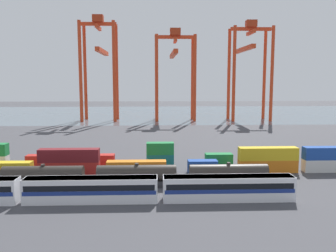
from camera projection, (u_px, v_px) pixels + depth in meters
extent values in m
plane|color=#424247|center=(140.00, 139.00, 115.65)|extent=(420.00, 420.00, 0.00)
cube|color=slate|center=(146.00, 113.00, 204.93)|extent=(400.00, 110.00, 0.01)
cube|color=silver|center=(91.00, 190.00, 55.70)|extent=(20.70, 3.10, 3.90)
cube|color=navy|center=(91.00, 190.00, 55.71)|extent=(20.29, 3.14, 0.64)
cube|color=black|center=(91.00, 185.00, 55.61)|extent=(19.87, 3.13, 0.90)
cube|color=slate|center=(91.00, 179.00, 55.47)|extent=(20.49, 2.85, 0.36)
cube|color=silver|center=(228.00, 188.00, 56.55)|extent=(20.70, 3.10, 3.90)
cube|color=navy|center=(228.00, 189.00, 56.57)|extent=(20.29, 3.14, 0.64)
cube|color=black|center=(228.00, 184.00, 56.47)|extent=(19.87, 3.13, 0.90)
cube|color=slate|center=(229.00, 177.00, 56.33)|extent=(20.49, 2.85, 0.36)
cube|color=#232326|center=(44.00, 184.00, 63.34)|extent=(14.10, 2.50, 1.10)
cylinder|color=#2D2823|center=(43.00, 174.00, 63.09)|extent=(14.10, 2.78, 2.78)
cylinder|color=#2D2823|center=(43.00, 165.00, 62.89)|extent=(0.70, 0.70, 0.36)
cube|color=#232326|center=(137.00, 183.00, 63.99)|extent=(14.10, 2.50, 1.10)
cylinder|color=#2D2823|center=(137.00, 173.00, 63.75)|extent=(14.10, 2.78, 2.78)
cylinder|color=#2D2823|center=(137.00, 164.00, 63.55)|extent=(0.70, 0.70, 0.36)
cube|color=#232326|center=(228.00, 182.00, 64.65)|extent=(14.10, 2.50, 1.10)
cylinder|color=#2D2823|center=(228.00, 172.00, 64.40)|extent=(14.10, 2.78, 2.78)
cylinder|color=#2D2823|center=(229.00, 163.00, 64.20)|extent=(0.70, 0.70, 0.36)
cube|color=gold|center=(2.00, 168.00, 71.81)|extent=(12.10, 2.44, 2.60)
cube|color=#AD211C|center=(70.00, 168.00, 72.35)|extent=(12.10, 2.44, 2.60)
cube|color=maroon|center=(69.00, 155.00, 72.02)|extent=(12.10, 2.44, 2.60)
cube|color=orange|center=(137.00, 167.00, 72.89)|extent=(12.10, 2.44, 2.60)
cube|color=#1C4299|center=(203.00, 166.00, 73.42)|extent=(6.04, 2.44, 2.60)
cube|color=orange|center=(268.00, 166.00, 73.96)|extent=(12.10, 2.44, 2.60)
cube|color=gold|center=(268.00, 154.00, 73.63)|extent=(12.10, 2.44, 2.60)
cube|color=silver|center=(332.00, 165.00, 74.50)|extent=(12.10, 2.44, 2.60)
cube|color=#1C4299|center=(332.00, 153.00, 74.17)|extent=(12.10, 2.44, 2.60)
cube|color=#AD211C|center=(41.00, 161.00, 78.58)|extent=(6.04, 2.44, 2.60)
cube|color=#AD211C|center=(101.00, 160.00, 79.10)|extent=(6.04, 2.44, 2.60)
cube|color=#146066|center=(160.00, 160.00, 79.62)|extent=(6.04, 2.44, 2.60)
cube|color=#197538|center=(160.00, 148.00, 79.29)|extent=(6.04, 2.44, 2.60)
cube|color=#197538|center=(219.00, 159.00, 80.14)|extent=(6.04, 2.44, 2.60)
cylinder|color=red|center=(80.00, 72.00, 160.30)|extent=(1.50, 1.50, 45.38)
cylinder|color=red|center=(114.00, 72.00, 160.90)|extent=(1.50, 1.50, 45.38)
cylinder|color=red|center=(85.00, 72.00, 171.34)|extent=(1.50, 1.50, 45.38)
cylinder|color=red|center=(117.00, 72.00, 171.93)|extent=(1.50, 1.50, 45.38)
cube|color=red|center=(98.00, 24.00, 163.33)|extent=(16.72, 1.20, 1.60)
cube|color=red|center=(98.00, 27.00, 163.54)|extent=(1.20, 12.73, 1.60)
cube|color=red|center=(102.00, 52.00, 176.33)|extent=(2.00, 33.23, 2.00)
cube|color=#9F2C14|center=(98.00, 18.00, 163.03)|extent=(4.80, 4.00, 3.20)
cylinder|color=red|center=(157.00, 78.00, 163.05)|extent=(1.50, 1.50, 39.65)
cylinder|color=red|center=(195.00, 78.00, 163.74)|extent=(1.50, 1.50, 39.65)
cylinder|color=red|center=(156.00, 78.00, 172.03)|extent=(1.50, 1.50, 39.65)
cylinder|color=red|center=(193.00, 78.00, 172.72)|extent=(1.50, 1.50, 39.65)
cube|color=red|center=(175.00, 37.00, 165.47)|extent=(19.10, 1.20, 1.60)
cube|color=red|center=(175.00, 41.00, 165.67)|extent=(1.20, 10.67, 1.60)
cube|color=red|center=(173.00, 54.00, 180.68)|extent=(2.00, 41.37, 2.00)
cube|color=#9F2C14|center=(175.00, 32.00, 165.16)|extent=(4.80, 4.00, 3.20)
cylinder|color=red|center=(234.00, 74.00, 163.14)|extent=(1.50, 1.50, 43.50)
cylinder|color=red|center=(272.00, 74.00, 163.84)|extent=(1.50, 1.50, 43.50)
cylinder|color=red|center=(229.00, 74.00, 174.25)|extent=(1.50, 1.50, 43.50)
cylinder|color=red|center=(264.00, 75.00, 174.95)|extent=(1.50, 1.50, 43.50)
cube|color=red|center=(251.00, 29.00, 166.38)|extent=(19.19, 1.20, 1.60)
cube|color=red|center=(251.00, 32.00, 166.58)|extent=(1.20, 12.81, 1.60)
cube|color=red|center=(244.00, 49.00, 180.38)|extent=(2.00, 37.35, 2.00)
cube|color=#9F2C14|center=(251.00, 24.00, 166.07)|extent=(4.80, 4.00, 3.20)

